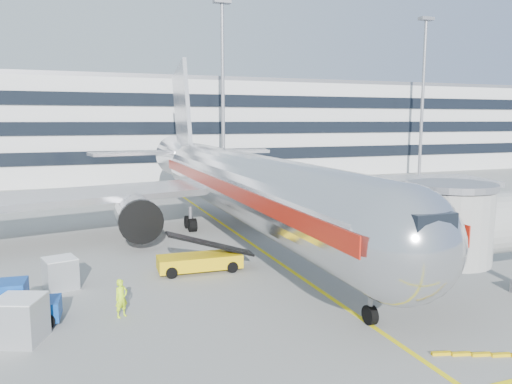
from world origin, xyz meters
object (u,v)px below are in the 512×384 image
object	(u,v)px
baggage_tug	(23,305)
cargo_container_right	(60,273)
main_jet	(235,181)
cargo_container_front	(20,320)
ramp_worker	(121,298)
belt_loader	(200,260)

from	to	relation	value
baggage_tug	cargo_container_right	size ratio (longest dim) A/B	1.45
main_jet	cargo_container_front	distance (m)	22.05
cargo_container_right	ramp_worker	size ratio (longest dim) A/B	1.09
cargo_container_right	ramp_worker	distance (m)	5.93
baggage_tug	ramp_worker	bearing A→B (deg)	-7.96
cargo_container_front	ramp_worker	distance (m)	4.38
ramp_worker	cargo_container_right	bearing A→B (deg)	87.58
baggage_tug	cargo_container_right	world-z (taller)	baggage_tug
cargo_container_front	main_jet	bearing A→B (deg)	48.01
ramp_worker	main_jet	bearing A→B (deg)	25.16
main_jet	ramp_worker	distance (m)	18.50
main_jet	cargo_container_right	xyz separation A→B (m)	(-13.14, -9.68, -3.37)
baggage_tug	cargo_container_front	world-z (taller)	baggage_tug
main_jet	cargo_container_front	world-z (taller)	main_jet
main_jet	belt_loader	distance (m)	11.24
cargo_container_right	ramp_worker	xyz separation A→B (m)	(2.74, -5.25, 0.05)
baggage_tug	ramp_worker	size ratio (longest dim) A/B	1.58
cargo_container_front	belt_loader	bearing A→B (deg)	36.61
belt_loader	cargo_container_right	distance (m)	7.88
belt_loader	ramp_worker	bearing A→B (deg)	-132.23
belt_loader	cargo_container_front	world-z (taller)	belt_loader
main_jet	baggage_tug	size ratio (longest dim) A/B	17.81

